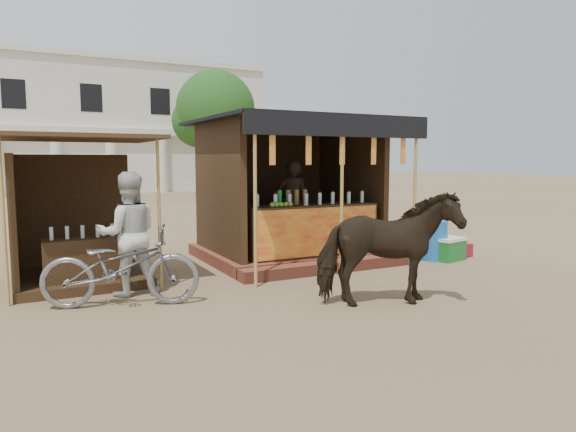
% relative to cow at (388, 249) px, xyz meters
% --- Properties ---
extents(ground, '(120.00, 120.00, 0.00)m').
position_rel_cow_xyz_m(ground, '(-0.58, 0.23, -0.80)').
color(ground, '#846B4C').
rests_on(ground, ground).
extents(main_stall, '(3.60, 3.61, 2.78)m').
position_rel_cow_xyz_m(main_stall, '(0.42, 3.59, 0.23)').
color(main_stall, brown).
rests_on(main_stall, ground).
extents(secondary_stall, '(2.40, 2.40, 2.38)m').
position_rel_cow_xyz_m(secondary_stall, '(-3.75, 3.46, 0.05)').
color(secondary_stall, '#3C2615').
rests_on(secondary_stall, ground).
extents(cow, '(2.06, 1.38, 1.59)m').
position_rel_cow_xyz_m(cow, '(0.00, 0.00, 0.00)').
color(cow, black).
rests_on(cow, ground).
extents(motorbike, '(2.22, 1.32, 1.10)m').
position_rel_cow_xyz_m(motorbike, '(-3.24, 1.66, -0.25)').
color(motorbike, gray).
rests_on(motorbike, ground).
extents(bystander, '(0.95, 0.77, 1.84)m').
position_rel_cow_xyz_m(bystander, '(-3.03, 2.23, 0.12)').
color(bystander, beige).
rests_on(bystander, ground).
extents(blue_barrel, '(0.65, 0.65, 0.79)m').
position_rel_cow_xyz_m(blue_barrel, '(2.92, 2.23, -0.40)').
color(blue_barrel, '#175CAC').
rests_on(blue_barrel, ground).
extents(red_crate, '(0.40, 0.41, 0.28)m').
position_rel_cow_xyz_m(red_crate, '(3.65, 2.22, -0.66)').
color(red_crate, maroon).
rests_on(red_crate, ground).
extents(cooler, '(0.72, 0.56, 0.46)m').
position_rel_cow_xyz_m(cooler, '(3.13, 2.02, -0.56)').
color(cooler, '#176B27').
rests_on(cooler, ground).
extents(background_building, '(26.00, 7.45, 8.18)m').
position_rel_cow_xyz_m(background_building, '(-2.58, 30.17, 3.18)').
color(background_building, silver).
rests_on(background_building, ground).
extents(tree, '(4.50, 4.40, 7.00)m').
position_rel_cow_xyz_m(tree, '(5.23, 22.37, 3.84)').
color(tree, '#382314').
rests_on(tree, ground).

